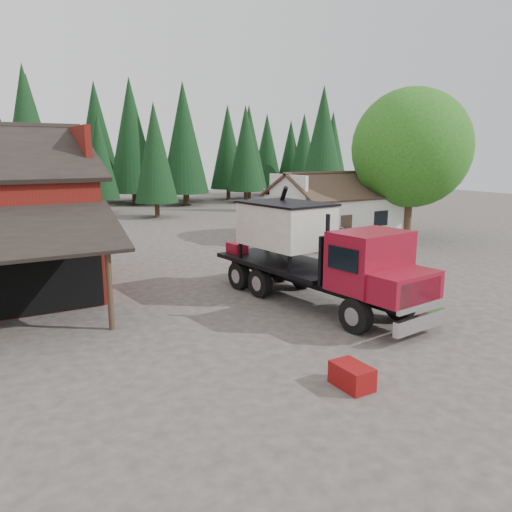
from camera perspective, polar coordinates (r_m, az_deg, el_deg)
ground at (r=18.19m, az=3.11°, el=-7.22°), size 120.00×120.00×0.00m
farmhouse at (r=35.68m, az=8.96°, el=4.77°), size 8.60×6.42×4.65m
deciduous_tree at (r=36.01m, az=17.35°, el=11.22°), size 8.00×8.00×10.20m
conifer_backdrop at (r=57.40m, az=-20.94°, el=5.06°), size 76.00×16.00×16.00m
near_pine_b at (r=46.95m, az=-11.48°, el=11.49°), size 3.96×3.96×10.40m
near_pine_c at (r=51.21m, az=7.65°, el=12.74°), size 4.84×4.84×12.40m
near_pine_d at (r=48.63m, az=-24.64°, el=12.46°), size 5.28×5.28×13.40m
feed_truck at (r=19.64m, az=6.62°, el=0.54°), size 3.72×10.24×4.52m
silver_car at (r=31.55m, az=8.05°, el=2.47°), size 6.87×4.38×1.77m
equip_box at (r=13.35m, az=10.91°, el=-13.31°), size 0.71×1.10×0.60m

